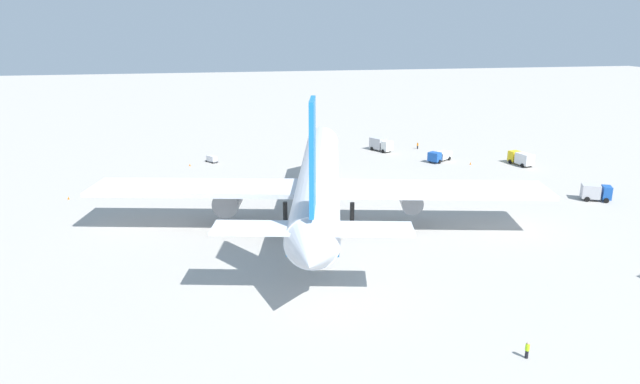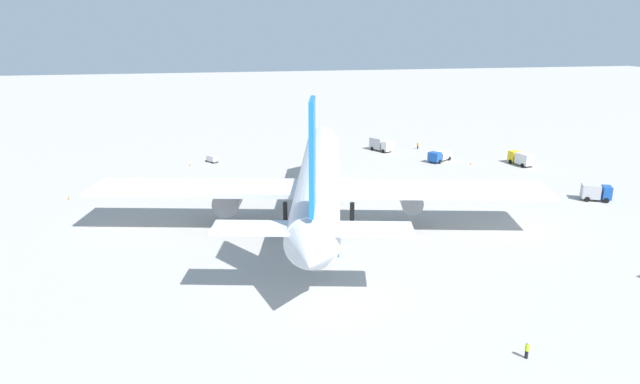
{
  "view_description": "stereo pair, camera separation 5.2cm",
  "coord_description": "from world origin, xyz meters",
  "px_view_note": "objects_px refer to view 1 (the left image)",
  "views": [
    {
      "loc": [
        -83.75,
        16.85,
        30.0
      ],
      "look_at": [
        0.83,
        -0.31,
        4.49
      ],
      "focal_mm": 31.84,
      "sensor_mm": 36.0,
      "label": 1
    },
    {
      "loc": [
        -83.76,
        16.8,
        30.0
      ],
      "look_at": [
        0.83,
        -0.31,
        4.49
      ],
      "focal_mm": 31.84,
      "sensor_mm": 36.0,
      "label": 2
    }
  ],
  "objects_px": {
    "traffic_cone_2": "(68,198)",
    "baggage_cart_0": "(212,159)",
    "ground_worker_4": "(527,350)",
    "ground_worker_2": "(418,146)",
    "traffic_cone_0": "(471,163)",
    "airliner": "(318,181)",
    "service_truck_2": "(521,158)",
    "service_truck_3": "(596,192)",
    "ground_worker_3": "(323,151)",
    "service_truck_1": "(440,156)",
    "traffic_cone_1": "(190,165)",
    "service_truck_0": "(381,144)"
  },
  "relations": [
    {
      "from": "service_truck_0",
      "to": "ground_worker_3",
      "type": "xyz_separation_m",
      "value": [
        -1.26,
        14.86,
        -0.9
      ]
    },
    {
      "from": "service_truck_2",
      "to": "traffic_cone_1",
      "type": "distance_m",
      "value": 73.43
    },
    {
      "from": "airliner",
      "to": "traffic_cone_0",
      "type": "height_order",
      "value": "airliner"
    },
    {
      "from": "service_truck_0",
      "to": "traffic_cone_0",
      "type": "bearing_deg",
      "value": -138.53
    },
    {
      "from": "ground_worker_3",
      "to": "service_truck_2",
      "type": "bearing_deg",
      "value": -114.92
    },
    {
      "from": "ground_worker_3",
      "to": "baggage_cart_0",
      "type": "bearing_deg",
      "value": 95.73
    },
    {
      "from": "service_truck_1",
      "to": "service_truck_0",
      "type": "bearing_deg",
      "value": 36.97
    },
    {
      "from": "service_truck_3",
      "to": "ground_worker_3",
      "type": "xyz_separation_m",
      "value": [
        45.76,
        39.92,
        -0.77
      ]
    },
    {
      "from": "airliner",
      "to": "baggage_cart_0",
      "type": "bearing_deg",
      "value": 19.1
    },
    {
      "from": "baggage_cart_0",
      "to": "service_truck_1",
      "type": "bearing_deg",
      "value": -100.35
    },
    {
      "from": "service_truck_3",
      "to": "traffic_cone_0",
      "type": "distance_m",
      "value": 30.98
    },
    {
      "from": "service_truck_1",
      "to": "baggage_cart_0",
      "type": "xyz_separation_m",
      "value": [
        9.32,
        51.05,
        -0.45
      ]
    },
    {
      "from": "service_truck_0",
      "to": "ground_worker_3",
      "type": "bearing_deg",
      "value": 94.85
    },
    {
      "from": "airliner",
      "to": "service_truck_3",
      "type": "xyz_separation_m",
      "value": [
        2.02,
        -50.53,
        -5.25
      ]
    },
    {
      "from": "service_truck_0",
      "to": "service_truck_1",
      "type": "xyz_separation_m",
      "value": [
        -13.21,
        -9.95,
        -0.44
      ]
    },
    {
      "from": "airliner",
      "to": "ground_worker_3",
      "type": "bearing_deg",
      "value": -12.52
    },
    {
      "from": "service_truck_1",
      "to": "traffic_cone_1",
      "type": "distance_m",
      "value": 56.28
    },
    {
      "from": "traffic_cone_2",
      "to": "baggage_cart_0",
      "type": "bearing_deg",
      "value": -47.14
    },
    {
      "from": "service_truck_0",
      "to": "traffic_cone_0",
      "type": "relative_size",
      "value": 11.62
    },
    {
      "from": "service_truck_1",
      "to": "traffic_cone_0",
      "type": "relative_size",
      "value": 12.68
    },
    {
      "from": "service_truck_2",
      "to": "ground_worker_2",
      "type": "relative_size",
      "value": 3.97
    },
    {
      "from": "ground_worker_2",
      "to": "traffic_cone_1",
      "type": "relative_size",
      "value": 2.99
    },
    {
      "from": "baggage_cart_0",
      "to": "ground_worker_4",
      "type": "xyz_separation_m",
      "value": [
        -85.94,
        -27.38,
        0.02
      ]
    },
    {
      "from": "traffic_cone_1",
      "to": "traffic_cone_2",
      "type": "relative_size",
      "value": 1.0
    },
    {
      "from": "service_truck_1",
      "to": "traffic_cone_0",
      "type": "distance_m",
      "value": 7.15
    },
    {
      "from": "service_truck_2",
      "to": "traffic_cone_2",
      "type": "relative_size",
      "value": 11.89
    },
    {
      "from": "service_truck_0",
      "to": "baggage_cart_0",
      "type": "distance_m",
      "value": 41.3
    },
    {
      "from": "service_truck_3",
      "to": "ground_worker_2",
      "type": "height_order",
      "value": "service_truck_3"
    },
    {
      "from": "baggage_cart_0",
      "to": "ground_worker_3",
      "type": "distance_m",
      "value": 26.38
    },
    {
      "from": "ground_worker_2",
      "to": "traffic_cone_2",
      "type": "distance_m",
      "value": 81.7
    },
    {
      "from": "ground_worker_4",
      "to": "traffic_cone_0",
      "type": "bearing_deg",
      "value": -22.04
    },
    {
      "from": "traffic_cone_1",
      "to": "ground_worker_2",
      "type": "bearing_deg",
      "value": -82.83
    },
    {
      "from": "service_truck_0",
      "to": "service_truck_1",
      "type": "height_order",
      "value": "service_truck_0"
    },
    {
      "from": "ground_worker_2",
      "to": "traffic_cone_0",
      "type": "distance_m",
      "value": 18.9
    },
    {
      "from": "service_truck_3",
      "to": "traffic_cone_0",
      "type": "bearing_deg",
      "value": 17.93
    },
    {
      "from": "airliner",
      "to": "ground_worker_2",
      "type": "height_order",
      "value": "airliner"
    },
    {
      "from": "service_truck_3",
      "to": "ground_worker_3",
      "type": "distance_m",
      "value": 60.73
    },
    {
      "from": "service_truck_2",
      "to": "ground_worker_3",
      "type": "height_order",
      "value": "service_truck_2"
    },
    {
      "from": "airliner",
      "to": "service_truck_0",
      "type": "height_order",
      "value": "airliner"
    },
    {
      "from": "traffic_cone_0",
      "to": "airliner",
      "type": "bearing_deg",
      "value": 127.51
    },
    {
      "from": "airliner",
      "to": "service_truck_2",
      "type": "xyz_separation_m",
      "value": [
        28.72,
        -51.65,
        -5.23
      ]
    },
    {
      "from": "traffic_cone_1",
      "to": "traffic_cone_2",
      "type": "xyz_separation_m",
      "value": [
        -21.17,
        20.86,
        0.0
      ]
    },
    {
      "from": "service_truck_2",
      "to": "service_truck_3",
      "type": "relative_size",
      "value": 1.22
    },
    {
      "from": "service_truck_1",
      "to": "ground_worker_2",
      "type": "relative_size",
      "value": 4.24
    },
    {
      "from": "ground_worker_4",
      "to": "traffic_cone_1",
      "type": "distance_m",
      "value": 89.28
    },
    {
      "from": "service_truck_0",
      "to": "ground_worker_2",
      "type": "distance_m",
      "value": 9.94
    },
    {
      "from": "traffic_cone_1",
      "to": "service_truck_0",
      "type": "bearing_deg",
      "value": -81.87
    },
    {
      "from": "baggage_cart_0",
      "to": "ground_worker_2",
      "type": "xyz_separation_m",
      "value": [
        4.35,
        -50.99,
        0.01
      ]
    },
    {
      "from": "service_truck_2",
      "to": "ground_worker_4",
      "type": "bearing_deg",
      "value": 150.14
    },
    {
      "from": "service_truck_0",
      "to": "traffic_cone_1",
      "type": "relative_size",
      "value": 11.62
    }
  ]
}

